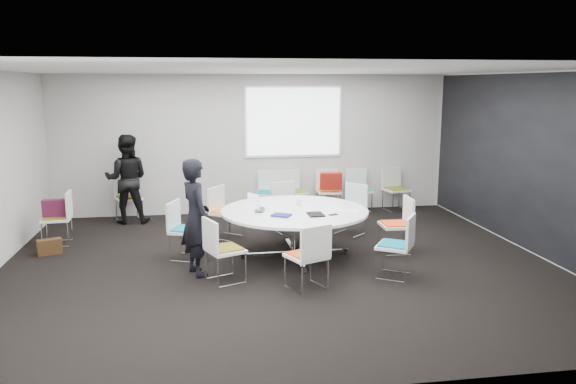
{
  "coord_description": "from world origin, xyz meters",
  "views": [
    {
      "loc": [
        -1.1,
        -7.82,
        2.61
      ],
      "look_at": [
        0.2,
        0.4,
        1.0
      ],
      "focal_mm": 35.0,
      "sensor_mm": 36.0,
      "label": 1
    }
  ],
  "objects": [
    {
      "name": "room_shell",
      "position": [
        0.09,
        0.0,
        1.4
      ],
      "size": [
        8.08,
        7.08,
        2.88
      ],
      "color": "black",
      "rests_on": "ground"
    },
    {
      "name": "conference_table",
      "position": [
        0.29,
        0.37,
        0.54
      ],
      "size": [
        2.24,
        2.24,
        0.73
      ],
      "color": "silver",
      "rests_on": "ground"
    },
    {
      "name": "projection_screen",
      "position": [
        0.8,
        3.46,
        1.85
      ],
      "size": [
        1.9,
        0.03,
        1.35
      ],
      "primitive_type": "cube",
      "color": "white",
      "rests_on": "room_shell"
    },
    {
      "name": "chair_ring_a",
      "position": [
        1.89,
        0.29,
        0.28
      ],
      "size": [
        0.46,
        0.47,
        0.88
      ],
      "rotation": [
        0.0,
        0.0,
        1.54
      ],
      "color": "silver",
      "rests_on": "ground"
    },
    {
      "name": "chair_ring_b",
      "position": [
        1.47,
        1.45,
        0.28
      ],
      "size": [
        0.64,
        0.64,
        0.88
      ],
      "rotation": [
        0.0,
        0.0,
        2.29
      ],
      "color": "silver",
      "rests_on": "ground"
    },
    {
      "name": "chair_ring_c",
      "position": [
        0.42,
        1.79,
        0.28
      ],
      "size": [
        0.57,
        0.56,
        0.88
      ],
      "rotation": [
        0.0,
        0.0,
        3.44
      ],
      "color": "silver",
      "rests_on": "ground"
    },
    {
      "name": "chair_ring_d",
      "position": [
        -0.7,
        1.57,
        0.28
      ],
      "size": [
        0.64,
        0.64,
        0.88
      ],
      "rotation": [
        0.0,
        0.0,
        4.05
      ],
      "color": "silver",
      "rests_on": "ground"
    },
    {
      "name": "chair_ring_e",
      "position": [
        -1.34,
        0.48,
        0.28
      ],
      "size": [
        0.59,
        0.59,
        0.88
      ],
      "rotation": [
        0.0,
        0.0,
        4.34
      ],
      "color": "silver",
      "rests_on": "ground"
    },
    {
      "name": "chair_ring_f",
      "position": [
        -0.82,
        -0.63,
        0.28
      ],
      "size": [
        0.59,
        0.6,
        0.88
      ],
      "rotation": [
        0.0,
        0.0,
        5.1
      ],
      "color": "silver",
      "rests_on": "ground"
    },
    {
      "name": "chair_ring_g",
      "position": [
        0.22,
        -1.07,
        0.28
      ],
      "size": [
        0.6,
        0.59,
        0.88
      ],
      "rotation": [
        0.0,
        0.0,
        6.7
      ],
      "color": "silver",
      "rests_on": "ground"
    },
    {
      "name": "chair_ring_h",
      "position": [
        1.49,
        -0.81,
        0.28
      ],
      "size": [
        0.63,
        0.63,
        0.88
      ],
      "rotation": [
        0.0,
        0.0,
        7.28
      ],
      "color": "silver",
      "rests_on": "ground"
    },
    {
      "name": "chair_back_a",
      "position": [
        0.23,
        3.17,
        0.28
      ],
      "size": [
        0.56,
        0.55,
        0.88
      ],
      "rotation": [
        0.0,
        0.0,
        2.89
      ],
      "color": "silver",
      "rests_on": "ground"
    },
    {
      "name": "chair_back_b",
      "position": [
        0.75,
        3.17,
        0.28
      ],
      "size": [
        0.56,
        0.55,
        0.88
      ],
      "rotation": [
        0.0,
        0.0,
        3.4
      ],
      "color": "silver",
      "rests_on": "ground"
    },
    {
      "name": "chair_back_c",
      "position": [
        1.47,
        3.17,
        0.28
      ],
      "size": [
        0.48,
        0.47,
        0.88
      ],
      "rotation": [
        0.0,
        0.0,
        3.1
      ],
      "color": "silver",
      "rests_on": "ground"
    },
    {
      "name": "chair_back_d",
      "position": [
        2.12,
        3.16,
        0.28
      ],
      "size": [
        0.49,
        0.48,
        0.88
      ],
      "rotation": [
        0.0,
        0.0,
        3.22
      ],
      "color": "silver",
      "rests_on": "ground"
    },
    {
      "name": "chair_back_e",
      "position": [
        2.91,
        3.14,
        0.28
      ],
      "size": [
        0.55,
        0.54,
        0.88
      ],
      "rotation": [
        0.0,
        0.0,
        3.36
      ],
      "color": "silver",
      "rests_on": "ground"
    },
    {
      "name": "chair_spare_left",
      "position": [
        -3.43,
        1.58,
        0.28
      ],
      "size": [
        0.47,
        0.48,
        0.88
      ],
      "rotation": [
        0.0,
        0.0,
        1.62
      ],
      "color": "silver",
      "rests_on": "ground"
    },
    {
      "name": "chair_person_back",
      "position": [
        -2.48,
        3.12,
        0.28
      ],
      "size": [
        0.59,
        0.58,
        0.88
      ],
      "rotation": [
        0.0,
        0.0,
        3.52
      ],
      "color": "silver",
      "rests_on": "ground"
    },
    {
      "name": "person_main",
      "position": [
        -1.18,
        -0.24,
        0.81
      ],
      "size": [
        0.58,
        0.69,
        1.62
      ],
      "primitive_type": "imported",
      "rotation": [
        0.0,
        0.0,
        1.94
      ],
      "color": "black",
      "rests_on": "ground"
    },
    {
      "name": "person_back",
      "position": [
        -2.48,
        2.95,
        0.84
      ],
      "size": [
        0.83,
        0.66,
        1.68
      ],
      "primitive_type": "imported",
      "rotation": [
        0.0,
        0.0,
        3.12
      ],
      "color": "black",
      "rests_on": "ground"
    },
    {
      "name": "laptop",
      "position": [
        -0.19,
        0.37,
        0.74
      ],
      "size": [
        0.27,
        0.36,
        0.03
      ],
      "primitive_type": "imported",
      "rotation": [
        0.0,
        0.0,
        1.35
      ],
      "color": "#333338",
      "rests_on": "conference_table"
    },
    {
      "name": "laptop_lid",
      "position": [
        -0.32,
        0.48,
        0.86
      ],
      "size": [
        0.15,
        0.27,
        0.22
      ],
      "primitive_type": "cube",
      "rotation": [
        0.0,
        0.0,
        2.06
      ],
      "color": "silver",
      "rests_on": "conference_table"
    },
    {
      "name": "notebook_black",
      "position": [
        0.54,
        -0.03,
        0.74
      ],
      "size": [
        0.23,
        0.31,
        0.02
      ],
      "primitive_type": "cube",
      "rotation": [
        0.0,
        0.0,
        0.02
      ],
      "color": "black",
      "rests_on": "conference_table"
    },
    {
      "name": "tablet_folio",
      "position": [
        0.03,
        -0.02,
        0.74
      ],
      "size": [
        0.33,
        0.31,
        0.03
      ],
      "primitive_type": "cube",
      "rotation": [
        0.0,
        0.0,
        -0.55
      ],
      "color": "navy",
      "rests_on": "conference_table"
    },
    {
      "name": "papers_right",
      "position": [
        0.82,
        0.69,
        0.73
      ],
      "size": [
        0.37,
        0.33,
        0.0
      ],
      "primitive_type": "cube",
      "rotation": [
        0.0,
        0.0,
        0.53
      ],
      "color": "silver",
      "rests_on": "conference_table"
    },
    {
      "name": "papers_front",
      "position": [
        1.09,
        0.17,
        0.73
      ],
      "size": [
        0.34,
        0.28,
        0.0
      ],
      "primitive_type": "cube",
      "rotation": [
        0.0,
        0.0,
        -0.27
      ],
      "color": "white",
      "rests_on": "conference_table"
    },
    {
      "name": "cup",
      "position": [
        0.41,
        0.66,
        0.78
      ],
      "size": [
        0.08,
        0.08,
        0.09
      ],
      "primitive_type": "cylinder",
      "color": "white",
      "rests_on": "conference_table"
    },
    {
      "name": "phone",
      "position": [
        0.8,
        -0.06,
        0.73
      ],
      "size": [
        0.16,
        0.12,
        0.01
      ],
      "primitive_type": "cube",
      "rotation": [
        0.0,
        0.0,
        0.41
      ],
      "color": "black",
      "rests_on": "conference_table"
    },
    {
      "name": "maroon_bag",
      "position": [
        -3.45,
        1.58,
        0.62
      ],
      "size": [
        0.4,
        0.14,
        0.28
      ],
      "primitive_type": "cube",
      "rotation": [
        0.0,
        0.0,
        0.0
      ],
      "color": "#521631",
      "rests_on": "chair_spare_left"
    },
    {
      "name": "brown_bag",
      "position": [
        -3.45,
        1.05,
        0.12
      ],
      "size": [
        0.39,
        0.28,
        0.24
      ],
      "primitive_type": "cube",
      "rotation": [
        0.0,
        0.0,
        0.36
      ],
      "color": "#3C2613",
      "rests_on": "ground"
    },
    {
      "name": "red_jacket",
      "position": [
        1.47,
        2.94,
        0.7
      ],
      "size": [
        0.46,
        0.23,
        0.36
      ],
      "primitive_type": "cube",
      "rotation": [
        0.17,
        0.0,
        -0.18
      ],
      "color": "#A21D13",
      "rests_on": "chair_back_c"
    }
  ]
}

